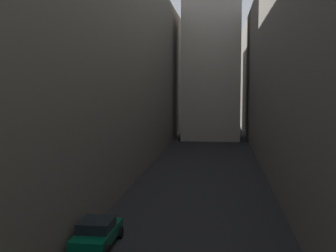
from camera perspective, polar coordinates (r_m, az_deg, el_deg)
ground_plane at (r=43.08m, az=4.82°, el=-5.42°), size 264.00×264.00×0.00m
building_block_left at (r=46.76m, az=-11.41°, el=7.41°), size 15.25×108.00×19.65m
building_block_right at (r=45.73m, az=21.14°, el=6.76°), size 14.25×108.00×18.90m
parked_car_left_far at (r=22.10m, az=-9.31°, el=-13.68°), size 1.89×4.02×1.40m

